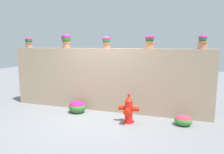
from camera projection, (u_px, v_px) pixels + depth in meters
ground_plane at (94, 119)px, 5.73m from camera, size 24.00×24.00×0.00m
stone_wall at (105, 80)px, 6.43m from camera, size 6.13×0.36×1.89m
potted_plant_0 at (29, 42)px, 7.06m from camera, size 0.24×0.24×0.36m
potted_plant_1 at (66, 39)px, 6.67m from camera, size 0.30×0.30×0.45m
potted_plant_2 at (106, 41)px, 6.21m from camera, size 0.25×0.25×0.36m
potted_plant_3 at (150, 41)px, 5.86m from camera, size 0.28×0.28×0.39m
potted_plant_4 at (203, 41)px, 5.45m from camera, size 0.27×0.27×0.37m
fire_hydrant at (129, 110)px, 5.43m from camera, size 0.53×0.42×0.75m
flower_bush_left at (183, 120)px, 5.29m from camera, size 0.43×0.39×0.26m
flower_bush_right at (77, 106)px, 6.26m from camera, size 0.51×0.46×0.36m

